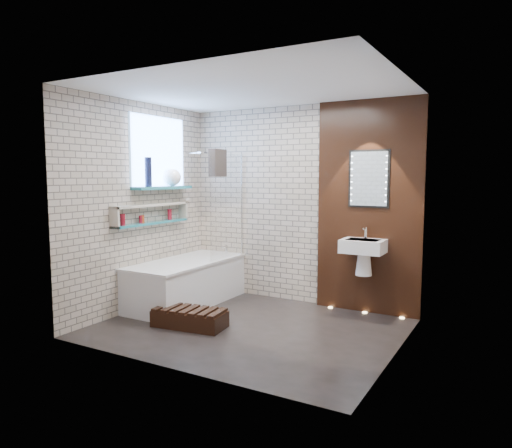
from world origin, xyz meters
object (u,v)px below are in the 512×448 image
Objects in this scene: washbasin at (363,251)px; led_mirror at (369,179)px; bathtub at (187,282)px; bath_screen at (227,206)px; walnut_step at (190,319)px.

led_mirror reaches higher than washbasin.
bathtub is at bearing -160.22° from led_mirror.
bath_screen is 1.70m from walnut_step.
washbasin is 0.71× the size of walnut_step.
washbasin reaches higher than walnut_step.
walnut_step is at bearing -50.20° from bathtub.
bathtub is at bearing -128.90° from bath_screen.
washbasin is at bearing -90.00° from led_mirror.
bath_screen is at bearing 51.10° from bathtub.
bath_screen is 1.72× the size of walnut_step.
bathtub is 1.24× the size of bath_screen.
bathtub is 2.14× the size of walnut_step.
washbasin is 2.19m from walnut_step.
washbasin is 0.88m from led_mirror.
walnut_step is (0.27, -1.19, -1.19)m from bath_screen.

